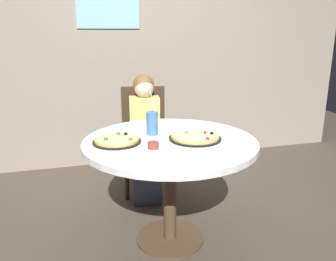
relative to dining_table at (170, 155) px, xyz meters
name	(u,v)px	position (x,y,z in m)	size (l,w,h in m)	color
ground_plane	(170,239)	(0.00, 0.00, -0.65)	(8.00, 8.00, 0.00)	#4C4238
wall_with_window	(126,30)	(0.00, 1.69, 0.81)	(5.20, 0.14, 2.90)	gray
dining_table	(170,155)	(0.00, 0.00, 0.00)	(1.15, 1.15, 0.75)	white
chair_wooden	(144,133)	(0.01, 0.92, -0.12)	(0.46, 0.46, 0.95)	#382619
diner_child	(146,144)	(-0.01, 0.74, -0.16)	(0.31, 0.43, 1.08)	#3F4766
pizza_veggie	(195,137)	(0.16, -0.03, 0.12)	(0.35, 0.35, 0.05)	black
pizza_cheese	(117,140)	(-0.34, 0.04, 0.12)	(0.31, 0.31, 0.05)	black
soda_cup	(152,123)	(-0.08, 0.15, 0.19)	(0.08, 0.08, 0.31)	#3F72B2
sauce_bowl	(153,145)	(-0.15, -0.14, 0.12)	(0.07, 0.07, 0.04)	brown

